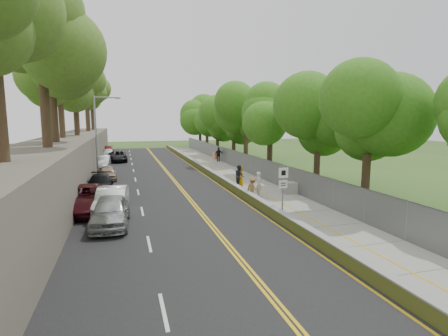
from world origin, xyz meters
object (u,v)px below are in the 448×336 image
Objects in this scene: car_1 at (112,201)px; car_2 at (86,199)px; car_0 at (110,211)px; person_far at (219,154)px; construction_barrel at (215,156)px; concrete_block at (291,188)px; signpost at (283,183)px; streetlight at (98,131)px; painter_0 at (240,176)px.

car_1 is 1.93m from car_2.
person_far reaches higher than car_0.
concrete_block is (0.00, -23.76, -0.06)m from construction_barrel.
signpost reaches higher than person_far.
construction_barrel is at bearing 59.29° from car_2.
signpost is 3.16× the size of construction_barrel.
person_far is at bearing 83.20° from signpost.
concrete_block is (14.76, -11.76, -4.16)m from streetlight.
construction_barrel is at bearing 39.11° from streetlight.
car_1 is (-10.05, 2.95, -1.11)m from signpost.
car_2 is (-11.65, 4.03, -1.11)m from signpost.
car_0 reaches higher than construction_barrel.
construction_barrel is 29.09m from car_2.
car_1 is at bearing -117.03° from construction_barrel.
car_0 is 0.83× the size of car_2.
signpost is at bearing -160.33° from painter_0.
signpost reaches higher than concrete_block.
signpost is 26.60m from person_far.
car_1 is 26.91m from person_far.
car_0 reaches higher than concrete_block.
construction_barrel is 23.76m from concrete_block.
construction_barrel is 0.20× the size of car_1.
concrete_block is at bearing 58.25° from signpost.
car_2 is (-14.90, -1.22, 0.37)m from concrete_block.
painter_0 is (11.91, -7.81, -3.70)m from streetlight.
streetlight reaches higher than person_far.
car_0 is 2.52× the size of person_far.
car_1 is at bearing 54.78° from person_far.
construction_barrel is 0.17× the size of car_2.
car_2 is at bearing 160.91° from signpost.
streetlight reaches higher than car_1.
painter_0 is at bearing 125.75° from concrete_block.
car_0 is (-13.30, -4.86, 0.38)m from concrete_block.
car_0 is at bearing -159.93° from concrete_block.
painter_0 reaches higher than car_2.
signpost is (11.51, -17.02, -2.68)m from streetlight.
signpost is 1.74× the size of painter_0.
concrete_block is at bearing 4.78° from car_2.
car_1 is 12.18m from painter_0.
car_0 is at bearing -84.97° from streetlight.
painter_0 is at bearing -98.19° from construction_barrel.
painter_0 is 17.41m from person_far.
signpost is 12.38m from car_2.
car_2 is 26.82m from person_far.
concrete_block is 4.90m from painter_0.
car_0 is 3.98m from car_2.
streetlight is 4.17× the size of person_far.
streetlight is 1.37× the size of car_2.
signpost is 0.63× the size of car_1.
construction_barrel is (14.76, 12.00, -4.10)m from streetlight.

